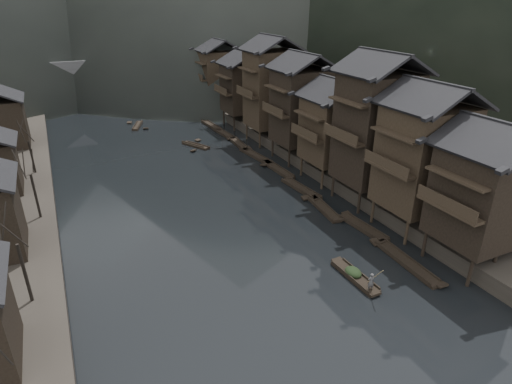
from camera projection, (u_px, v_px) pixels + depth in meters
water at (252, 263)px, 37.33m from camera, size 300.00×300.00×0.00m
right_bank at (328, 110)px, 83.42m from camera, size 40.00×200.00×1.80m
stilt_houses at (310, 98)px, 55.98m from camera, size 9.00×67.60×16.51m
bare_trees at (20, 212)px, 32.54m from camera, size 3.62×43.04×7.24m
moored_sampans at (249, 151)px, 63.50m from camera, size 2.96×72.53×0.47m
midriver_boats at (164, 134)px, 71.06m from camera, size 8.96×20.64×0.45m
stone_bridge at (114, 76)px, 94.14m from camera, size 40.00×6.00×9.00m
hero_sampan at (355, 276)px, 35.20m from camera, size 1.28×5.60×0.44m
cargo_heap at (354, 269)px, 35.15m from camera, size 1.23×1.61×0.74m
boatman at (371, 279)px, 33.15m from camera, size 0.61×0.44×1.56m
bamboo_pole at (377, 252)px, 32.23m from camera, size 0.81×2.59×3.24m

